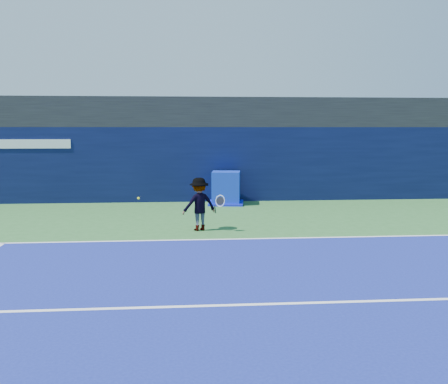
% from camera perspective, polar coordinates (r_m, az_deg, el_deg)
% --- Properties ---
extents(ground, '(80.00, 80.00, 0.00)m').
position_cam_1_polar(ground, '(10.42, -2.54, -9.14)').
color(ground, '#2C622C').
rests_on(ground, ground).
extents(baseline, '(24.00, 0.10, 0.01)m').
position_cam_1_polar(baseline, '(13.32, -3.02, -5.47)').
color(baseline, white).
rests_on(baseline, ground).
extents(service_line, '(24.00, 0.10, 0.01)m').
position_cam_1_polar(service_line, '(8.52, -2.04, -12.88)').
color(service_line, white).
rests_on(service_line, ground).
extents(stadium_band, '(36.00, 3.00, 1.20)m').
position_cam_1_polar(stadium_band, '(21.50, -3.75, 9.00)').
color(stadium_band, black).
rests_on(stadium_band, back_wall_assembly).
extents(back_wall_assembly, '(36.00, 1.03, 3.00)m').
position_cam_1_polar(back_wall_assembly, '(20.54, -3.66, 3.22)').
color(back_wall_assembly, '#090F34').
rests_on(back_wall_assembly, ground).
extents(equipment_cart, '(1.50, 1.50, 1.28)m').
position_cam_1_polar(equipment_cart, '(19.51, 0.24, 0.32)').
color(equipment_cart, '#0C26AF').
rests_on(equipment_cart, ground).
extents(tennis_player, '(1.29, 0.87, 1.54)m').
position_cam_1_polar(tennis_player, '(14.46, -2.85, -1.39)').
color(tennis_player, silver).
rests_on(tennis_player, ground).
extents(tennis_ball, '(0.07, 0.07, 0.07)m').
position_cam_1_polar(tennis_ball, '(15.21, -9.74, -0.71)').
color(tennis_ball, yellow).
rests_on(tennis_ball, ground).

